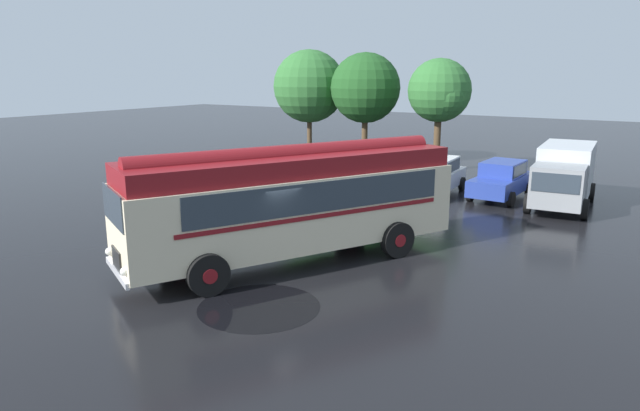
{
  "coord_description": "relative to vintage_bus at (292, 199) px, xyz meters",
  "views": [
    {
      "loc": [
        9.62,
        -12.61,
        5.54
      ],
      "look_at": [
        0.27,
        2.15,
        1.4
      ],
      "focal_mm": 32.0,
      "sensor_mm": 36.0,
      "label": 1
    }
  ],
  "objects": [
    {
      "name": "ground_plane",
      "position": [
        -0.26,
        -0.64,
        -1.89
      ],
      "size": [
        120.0,
        120.0,
        0.0
      ],
      "primitive_type": "plane",
      "color": "black"
    },
    {
      "name": "box_van",
      "position": [
        5.43,
        12.0,
        -0.53
      ],
      "size": [
        2.61,
        5.88,
        2.5
      ],
      "color": "#B2B7BC",
      "rests_on": "ground"
    },
    {
      "name": "car_mid_left",
      "position": [
        -2.72,
        12.12,
        -1.05
      ],
      "size": [
        2.16,
        4.3,
        1.66
      ],
      "color": "#144C28",
      "rests_on": "ground"
    },
    {
      "name": "tree_left_of_centre",
      "position": [
        -6.83,
        17.41,
        2.61
      ],
      "size": [
        4.17,
        4.17,
        6.62
      ],
      "color": "#4C3823",
      "rests_on": "ground"
    },
    {
      "name": "car_far_right",
      "position": [
        2.88,
        11.97,
        -1.05
      ],
      "size": [
        2.11,
        4.28,
        1.66
      ],
      "color": "navy",
      "rests_on": "ground"
    },
    {
      "name": "traffic_cone",
      "position": [
        -4.46,
        -2.44,
        -1.62
      ],
      "size": [
        0.36,
        0.36,
        0.55
      ],
      "primitive_type": "cone",
      "color": "orange",
      "rests_on": "ground"
    },
    {
      "name": "car_mid_right",
      "position": [
        0.07,
        11.41,
        -1.05
      ],
      "size": [
        2.16,
        4.3,
        1.66
      ],
      "color": "silver",
      "rests_on": "ground"
    },
    {
      "name": "car_near_left",
      "position": [
        -5.98,
        11.76,
        -1.05
      ],
      "size": [
        2.0,
        4.22,
        1.66
      ],
      "color": "#144C28",
      "rests_on": "ground"
    },
    {
      "name": "tree_far_left",
      "position": [
        -10.94,
        17.44,
        2.66
      ],
      "size": [
        4.55,
        4.55,
        6.86
      ],
      "color": "#4C3823",
      "rests_on": "ground"
    },
    {
      "name": "vintage_bus",
      "position": [
        0.0,
        0.0,
        0.0
      ],
      "size": [
        6.76,
        10.1,
        3.49
      ],
      "color": "beige",
      "rests_on": "ground"
    },
    {
      "name": "tree_centre",
      "position": [
        -2.03,
        17.03,
        2.52
      ],
      "size": [
        3.47,
        3.47,
        6.23
      ],
      "color": "#4C3823",
      "rests_on": "ground"
    },
    {
      "name": "puddle_patch",
      "position": [
        1.28,
        -3.24,
        -1.89
      ],
      "size": [
        2.96,
        2.96,
        0.01
      ],
      "primitive_type": "cylinder",
      "color": "black",
      "rests_on": "ground"
    }
  ]
}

